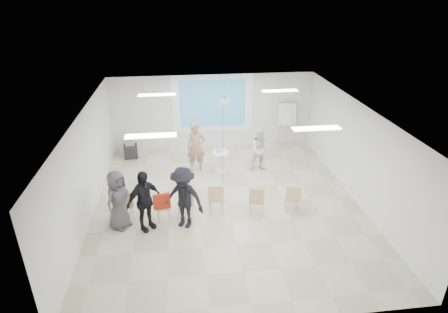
{
  "coord_description": "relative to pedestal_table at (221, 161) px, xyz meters",
  "views": [
    {
      "loc": [
        -1.29,
        -9.74,
        6.23
      ],
      "look_at": [
        0.0,
        0.8,
        1.25
      ],
      "focal_mm": 30.0,
      "sensor_mm": 36.0,
      "label": 1
    }
  ],
  "objects": [
    {
      "name": "chair_right_inner",
      "position": [
        0.71,
        -2.88,
        0.11
      ],
      "size": [
        0.52,
        0.55,
        0.91
      ],
      "rotation": [
        0.0,
        0.0,
        -0.24
      ],
      "color": "tan",
      "rests_on": "floor"
    },
    {
      "name": "av_cart",
      "position": [
        -3.33,
        1.58,
        -0.08
      ],
      "size": [
        0.55,
        0.46,
        0.76
      ],
      "rotation": [
        0.0,
        0.0,
        0.11
      ],
      "color": "black",
      "rests_on": "floor"
    },
    {
      "name": "controller_right",
      "position": [
        1.25,
        0.21,
        0.77
      ],
      "size": [
        0.05,
        0.13,
        0.04
      ],
      "primitive_type": "cube",
      "rotation": [
        0.0,
        0.0,
        0.07
      ],
      "color": "white",
      "rests_on": "player_right"
    },
    {
      "name": "wall_right",
      "position": [
        3.99,
        -2.2,
        1.07
      ],
      "size": [
        0.1,
        9.0,
        3.0
      ],
      "primitive_type": "cube",
      "color": "silver",
      "rests_on": "floor"
    },
    {
      "name": "controller_left",
      "position": [
        -0.67,
        0.47,
        0.9
      ],
      "size": [
        0.04,
        0.12,
        0.04
      ],
      "primitive_type": "cube",
      "rotation": [
        0.0,
        0.0,
        0.05
      ],
      "color": "white",
      "rests_on": "player_left"
    },
    {
      "name": "laptop",
      "position": [
        -1.35,
        -2.7,
        0.01
      ],
      "size": [
        0.36,
        0.32,
        0.02
      ],
      "primitive_type": "imported",
      "rotation": [
        0.0,
        0.0,
        3.56
      ],
      "color": "black",
      "rests_on": "chair_left_inner"
    },
    {
      "name": "audience_left",
      "position": [
        -2.44,
        -3.17,
        0.59
      ],
      "size": [
        1.37,
        1.28,
        2.03
      ],
      "primitive_type": "imported",
      "rotation": [
        0.0,
        0.0,
        0.65
      ],
      "color": "black",
      "rests_on": "floor"
    },
    {
      "name": "projection_image",
      "position": [
        -0.06,
        2.27,
        1.42
      ],
      "size": [
        2.6,
        0.01,
        1.9
      ],
      "primitive_type": "cube",
      "color": "teal",
      "rests_on": "wall_back"
    },
    {
      "name": "chair_left_mid",
      "position": [
        -1.97,
        -2.83,
        0.04
      ],
      "size": [
        0.45,
        0.47,
        0.8
      ],
      "rotation": [
        0.0,
        0.0,
        0.21
      ],
      "color": "tan",
      "rests_on": "floor"
    },
    {
      "name": "fluor_panel_se",
      "position": [
        1.94,
        -3.7,
        2.54
      ],
      "size": [
        1.2,
        0.3,
        0.02
      ],
      "primitive_type": "cube",
      "color": "white",
      "rests_on": "ceiling"
    },
    {
      "name": "fluor_panel_sw",
      "position": [
        -2.06,
        -3.7,
        2.54
      ],
      "size": [
        1.2,
        0.3,
        0.02
      ],
      "primitive_type": "cube",
      "color": "white",
      "rests_on": "ceiling"
    },
    {
      "name": "wall_left",
      "position": [
        -4.11,
        -2.2,
        1.07
      ],
      "size": [
        0.1,
        9.0,
        3.0
      ],
      "primitive_type": "cube",
      "color": "silver",
      "rests_on": "floor"
    },
    {
      "name": "fluor_panel_nw",
      "position": [
        -2.06,
        -0.2,
        2.54
      ],
      "size": [
        1.2,
        0.3,
        0.02
      ],
      "primitive_type": "cube",
      "color": "white",
      "rests_on": "ceiling"
    },
    {
      "name": "red_jacket",
      "position": [
        -1.98,
        -2.98,
        0.29
      ],
      "size": [
        0.48,
        0.2,
        0.45
      ],
      "primitive_type": "cube",
      "rotation": [
        0.0,
        0.0,
        0.21
      ],
      "color": "#B02B15",
      "rests_on": "chair_left_mid"
    },
    {
      "name": "audience_mid",
      "position": [
        -1.38,
        -3.18,
        0.6
      ],
      "size": [
        1.52,
        1.27,
        2.06
      ],
      "primitive_type": "imported",
      "rotation": [
        0.0,
        0.0,
        -0.49
      ],
      "color": "black",
      "rests_on": "floor"
    },
    {
      "name": "ceiling",
      "position": [
        -0.06,
        -2.2,
        2.62
      ],
      "size": [
        8.0,
        9.0,
        0.1
      ],
      "primitive_type": "cube",
      "color": "white",
      "rests_on": "wall_back"
    },
    {
      "name": "audience_outer",
      "position": [
        -3.14,
        -2.99,
        0.54
      ],
      "size": [
        1.05,
        1.13,
        1.93
      ],
      "primitive_type": "imported",
      "rotation": [
        0.0,
        0.0,
        0.95
      ],
      "color": "#515155",
      "rests_on": "floor"
    },
    {
      "name": "pedestal_table",
      "position": [
        0.0,
        0.0,
        0.0
      ],
      "size": [
        0.8,
        0.8,
        0.77
      ],
      "rotation": [
        0.0,
        0.0,
        -0.35
      ],
      "color": "white",
      "rests_on": "floor"
    },
    {
      "name": "chair_far_left",
      "position": [
        -3.04,
        -2.68,
        0.11
      ],
      "size": [
        0.55,
        0.57,
        0.91
      ],
      "rotation": [
        0.0,
        0.0,
        0.33
      ],
      "color": "tan",
      "rests_on": "floor"
    },
    {
      "name": "ceiling_projector",
      "position": [
        0.04,
        -0.71,
        2.26
      ],
      "size": [
        0.3,
        0.25,
        3.0
      ],
      "color": "white",
      "rests_on": "ceiling"
    },
    {
      "name": "flipchart_easel",
      "position": [
        2.94,
        2.04,
        0.95
      ],
      "size": [
        0.8,
        0.62,
        1.87
      ],
      "rotation": [
        0.0,
        0.0,
        -0.15
      ],
      "color": "gray",
      "rests_on": "floor"
    },
    {
      "name": "floor",
      "position": [
        -0.06,
        -2.2,
        -0.48
      ],
      "size": [
        8.0,
        9.0,
        0.1
      ],
      "primitive_type": "cube",
      "color": "beige",
      "rests_on": "ground"
    },
    {
      "name": "player_right",
      "position": [
        1.43,
        -0.04,
        0.46
      ],
      "size": [
        0.91,
        0.75,
        1.78
      ],
      "primitive_type": "imported",
      "rotation": [
        0.0,
        0.0,
        0.07
      ],
      "color": "white",
      "rests_on": "floor"
    },
    {
      "name": "chair_center",
      "position": [
        -0.44,
        -2.66,
        0.14
      ],
      "size": [
        0.5,
        0.53,
        0.97
      ],
      "rotation": [
        0.0,
        0.0,
        -0.11
      ],
      "color": "tan",
      "rests_on": "floor"
    },
    {
      "name": "wall_back",
      "position": [
        -0.06,
        2.35,
        1.07
      ],
      "size": [
        8.0,
        0.1,
        3.0
      ],
      "primitive_type": "cube",
      "color": "silver",
      "rests_on": "floor"
    },
    {
      "name": "chair_right_far",
      "position": [
        1.79,
        -2.86,
        0.1
      ],
      "size": [
        0.48,
        0.51,
        0.9
      ],
      "rotation": [
        0.0,
        0.0,
        -0.15
      ],
      "color": "tan",
      "rests_on": "floor"
    },
    {
      "name": "projection_halo",
      "position": [
        -0.06,
        2.28,
        1.42
      ],
      "size": [
        3.2,
        0.01,
        2.3
      ],
      "primitive_type": "cube",
      "color": "silver",
      "rests_on": "wall_back"
    },
    {
      "name": "chair_left_inner",
      "position": [
        -1.32,
        -2.78,
        0.05
      ],
      "size": [
        0.52,
        0.53,
        0.82
      ],
      "rotation": [
        0.0,
        0.0,
        0.42
      ],
      "color": "tan",
      "rests_on": "floor"
    },
    {
      "name": "fluor_panel_ne",
      "position": [
        1.94,
        -0.2,
        2.54
      ],
      "size": [
        1.2,
        0.3,
        0.02
      ],
      "primitive_type": "cube",
      "color": "white",
      "rests_on": "ceiling"
    },
    {
      "name": "player_left",
      "position": [
        -0.85,
        0.22,
        0.58
      ],
      "size": [
        0.76,
        0.54,
        2.02
      ],
      "primitive_type": "imported",
      "rotation": [
        0.0,
        0.0,
        0.05
      ],
      "color": "#A17D63",
      "rests_on": "floor"
    }
  ]
}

